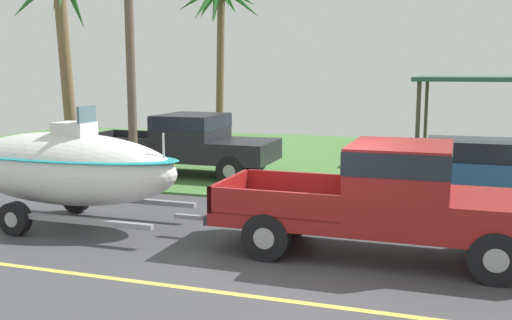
% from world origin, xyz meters
% --- Properties ---
extents(ground, '(36.00, 22.00, 0.11)m').
position_xyz_m(ground, '(0.00, 8.38, -0.01)').
color(ground, '#424247').
extents(pickup_truck_towing, '(5.61, 2.00, 1.93)m').
position_xyz_m(pickup_truck_towing, '(1.35, 0.66, 1.06)').
color(pickup_truck_towing, maroon).
rests_on(pickup_truck_towing, ground).
extents(boat_on_trailer, '(6.09, 2.16, 2.44)m').
position_xyz_m(boat_on_trailer, '(-5.21, 0.66, 1.18)').
color(boat_on_trailer, gray).
rests_on(boat_on_trailer, ground).
extents(parked_pickup_background, '(6.01, 2.15, 1.84)m').
position_xyz_m(parked_pickup_background, '(-5.18, 6.57, 1.03)').
color(parked_pickup_background, black).
rests_on(parked_pickup_background, ground).
extents(parked_sedan_near, '(4.32, 1.90, 1.38)m').
position_xyz_m(parked_sedan_near, '(2.92, 6.64, 0.67)').
color(parked_sedan_near, '#234C89').
rests_on(parked_sedan_near, ground).
extents(carport_awning, '(6.05, 5.82, 2.90)m').
position_xyz_m(carport_awning, '(3.82, 13.42, 2.77)').
color(carport_awning, '#4C4238').
rests_on(carport_awning, ground).
extents(palm_tree_near_left, '(3.26, 3.00, 6.58)m').
position_xyz_m(palm_tree_near_left, '(-6.46, 12.06, 5.30)').
color(palm_tree_near_left, brown).
rests_on(palm_tree_near_left, ground).
extents(palm_tree_mid, '(2.92, 2.90, 6.42)m').
position_xyz_m(palm_tree_mid, '(-9.13, 6.13, 4.84)').
color(palm_tree_mid, brown).
rests_on(palm_tree_mid, ground).
extents(utility_pole, '(0.24, 1.80, 7.18)m').
position_xyz_m(utility_pole, '(-6.10, 4.85, 3.74)').
color(utility_pole, brown).
rests_on(utility_pole, ground).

